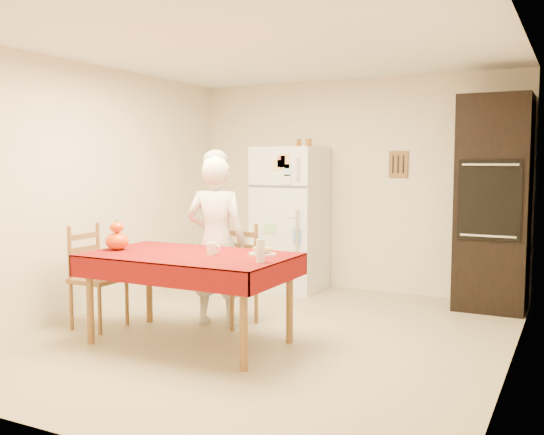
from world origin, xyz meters
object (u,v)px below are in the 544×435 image
Objects in this scene: seated_woman at (216,241)px; pumpkin_lower at (117,241)px; dining_table at (190,262)px; chair_left at (93,273)px; coffee_mug at (212,249)px; oven_cabinet at (493,204)px; refrigerator at (290,219)px; chair_far at (234,270)px; wine_glass at (261,251)px; bread_plate at (262,254)px.

pumpkin_lower is at bearing 39.29° from seated_woman.
chair_left is (-1.09, 0.03, -0.18)m from dining_table.
coffee_mug is at bearing 13.65° from dining_table.
pumpkin_lower is at bearing -137.94° from oven_cabinet.
oven_cabinet is 1.39× the size of seated_woman.
coffee_mug is 0.49× the size of pumpkin_lower.
refrigerator is 2.35m from coffee_mug.
chair_left reaches higher than coffee_mug.
chair_far is at bearing 50.73° from pumpkin_lower.
refrigerator is 2.53m from chair_left.
oven_cabinet is 2.32× the size of chair_far.
coffee_mug is (0.20, -0.70, 0.30)m from chair_far.
dining_table is (0.19, -2.37, -0.16)m from refrigerator.
wine_glass reaches higher than bread_plate.
chair_far is 1.17m from wine_glass.
bread_plate is at bearing 21.40° from coffee_mug.
oven_cabinet is 12.50× the size of wine_glass.
refrigerator is at bearing 110.34° from wine_glass.
pumpkin_lower reaches higher than bread_plate.
oven_cabinet reaches higher than bread_plate.
oven_cabinet is 9.17× the size of bread_plate.
oven_cabinet is (2.28, 0.05, 0.25)m from refrigerator.
bread_plate is (0.39, 0.15, -0.04)m from coffee_mug.
dining_table is 1.79× the size of chair_left.
chair_far is at bearing -83.58° from refrigerator.
chair_left is 5.40× the size of wine_glass.
refrigerator reaches higher than coffee_mug.
seated_woman is (-2.21, -1.81, -0.31)m from oven_cabinet.
dining_table is 9.66× the size of wine_glass.
bread_plate is at bearing -31.22° from chair_far.
dining_table is at bearing 89.77° from seated_woman.
refrigerator is 2.38m from dining_table.
chair_far is at bearing 90.49° from dining_table.
chair_left reaches higher than wine_glass.
chair_far is at bearing 130.92° from wine_glass.
refrigerator is 17.00× the size of coffee_mug.
chair_left is at bearing 19.23° from seated_woman.
chair_left is (-1.09, -0.71, 0.00)m from chair_far.
seated_woman is (-0.11, -0.14, 0.28)m from chair_far.
refrigerator is at bearing 78.47° from pumpkin_lower.
refrigerator reaches higher than chair_left.
pumpkin_lower reaches higher than coffee_mug.
coffee_mug is at bearing -89.14° from chair_left.
wine_glass is at bearing -64.55° from bread_plate.
chair_far is at bearing 105.84° from coffee_mug.
wine_glass is at bearing -37.62° from chair_far.
chair_left is 9.50× the size of coffee_mug.
oven_cabinet is at bearing -53.09° from chair_left.
chair_left is 1.70m from bread_plate.
chair_left is at bearing 178.52° from dining_table.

